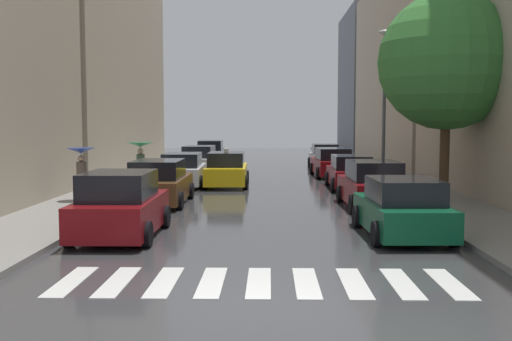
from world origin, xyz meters
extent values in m
cube|color=#3A3A3D|center=(0.00, 24.00, -0.02)|extent=(28.00, 72.00, 0.04)
cube|color=gray|center=(-6.50, 24.00, 0.07)|extent=(3.00, 72.00, 0.15)
cube|color=gray|center=(6.50, 24.00, 0.07)|extent=(3.00, 72.00, 0.15)
cube|color=silver|center=(-3.60, 1.64, 0.01)|extent=(0.45, 2.20, 0.01)
cube|color=silver|center=(-2.70, 1.64, 0.01)|extent=(0.45, 2.20, 0.01)
cube|color=silver|center=(-1.80, 1.64, 0.01)|extent=(0.45, 2.20, 0.01)
cube|color=silver|center=(-0.90, 1.64, 0.01)|extent=(0.45, 2.20, 0.01)
cube|color=silver|center=(0.00, 1.64, 0.01)|extent=(0.45, 2.20, 0.01)
cube|color=silver|center=(0.90, 1.64, 0.01)|extent=(0.45, 2.20, 0.01)
cube|color=silver|center=(1.80, 1.64, 0.01)|extent=(0.45, 2.20, 0.01)
cube|color=silver|center=(2.70, 1.64, 0.01)|extent=(0.45, 2.20, 0.01)
cube|color=silver|center=(3.60, 1.64, 0.01)|extent=(0.45, 2.20, 0.01)
cube|color=#B2A38C|center=(-11.00, 27.09, 9.33)|extent=(6.00, 19.67, 18.67)
cube|color=#B2A38C|center=(11.00, 34.12, 6.78)|extent=(6.00, 21.70, 13.56)
cube|color=slate|center=(11.00, 52.64, 7.09)|extent=(6.00, 13.21, 14.19)
cube|color=maroon|center=(-3.74, 6.11, 0.61)|extent=(1.93, 4.14, 0.87)
cube|color=black|center=(-3.74, 5.91, 1.40)|extent=(1.68, 2.28, 0.71)
cylinder|color=black|center=(-4.70, 7.47, 0.32)|extent=(0.23, 0.64, 0.64)
cylinder|color=black|center=(-2.81, 7.48, 0.32)|extent=(0.23, 0.64, 0.64)
cylinder|color=black|center=(-4.68, 4.75, 0.32)|extent=(0.23, 0.64, 0.64)
cylinder|color=black|center=(-2.78, 4.76, 0.32)|extent=(0.23, 0.64, 0.64)
cube|color=brown|center=(-3.90, 12.50, 0.58)|extent=(1.96, 4.56, 0.81)
cube|color=black|center=(-3.89, 12.27, 1.32)|extent=(1.72, 2.51, 0.66)
cylinder|color=black|center=(-4.87, 14.00, 0.32)|extent=(0.22, 0.64, 0.64)
cylinder|color=black|center=(-2.94, 14.01, 0.32)|extent=(0.22, 0.64, 0.64)
cylinder|color=black|center=(-4.86, 10.99, 0.32)|extent=(0.22, 0.64, 0.64)
cylinder|color=black|center=(-2.92, 11.00, 0.32)|extent=(0.22, 0.64, 0.64)
cube|color=silver|center=(-3.93, 18.81, 0.56)|extent=(2.02, 4.71, 0.77)
cube|color=black|center=(-3.92, 18.58, 1.26)|extent=(1.73, 2.61, 0.63)
cylinder|color=black|center=(-4.92, 20.32, 0.32)|extent=(0.24, 0.65, 0.64)
cylinder|color=black|center=(-3.03, 20.37, 0.32)|extent=(0.24, 0.65, 0.64)
cylinder|color=black|center=(-4.83, 17.24, 0.32)|extent=(0.24, 0.65, 0.64)
cylinder|color=black|center=(-2.94, 17.30, 0.32)|extent=(0.24, 0.65, 0.64)
cube|color=silver|center=(-3.88, 25.30, 0.59)|extent=(1.98, 4.45, 0.82)
cube|color=black|center=(-3.89, 25.08, 1.33)|extent=(1.70, 2.47, 0.67)
cylinder|color=black|center=(-4.77, 26.78, 0.32)|extent=(0.24, 0.65, 0.64)
cylinder|color=black|center=(-2.92, 26.73, 0.32)|extent=(0.24, 0.65, 0.64)
cylinder|color=black|center=(-4.85, 23.87, 0.32)|extent=(0.24, 0.65, 0.64)
cylinder|color=black|center=(-2.99, 23.82, 0.32)|extent=(0.24, 0.65, 0.64)
cube|color=#474C51|center=(-3.85, 31.77, 0.62)|extent=(1.87, 4.67, 0.88)
cube|color=black|center=(-3.84, 31.54, 1.42)|extent=(1.61, 2.58, 0.72)
cylinder|color=black|center=(-4.77, 33.29, 0.32)|extent=(0.23, 0.64, 0.64)
cylinder|color=black|center=(-2.99, 33.32, 0.32)|extent=(0.23, 0.64, 0.64)
cylinder|color=black|center=(-4.71, 30.23, 0.32)|extent=(0.23, 0.64, 0.64)
cylinder|color=black|center=(-2.93, 30.26, 0.32)|extent=(0.23, 0.64, 0.64)
cube|color=#0C4C2D|center=(3.73, 6.34, 0.56)|extent=(2.00, 4.17, 0.76)
cube|color=black|center=(3.73, 6.13, 1.25)|extent=(1.72, 2.31, 0.63)
cylinder|color=black|center=(2.75, 7.67, 0.32)|extent=(0.24, 0.65, 0.64)
cylinder|color=black|center=(4.62, 7.72, 0.32)|extent=(0.24, 0.65, 0.64)
cylinder|color=black|center=(2.83, 4.95, 0.32)|extent=(0.24, 0.65, 0.64)
cylinder|color=black|center=(4.71, 5.01, 0.32)|extent=(0.24, 0.65, 0.64)
cube|color=maroon|center=(3.86, 11.73, 0.59)|extent=(1.99, 4.39, 0.83)
cube|color=black|center=(3.87, 11.51, 1.34)|extent=(1.70, 2.44, 0.68)
cylinder|color=black|center=(2.89, 13.13, 0.32)|extent=(0.24, 0.65, 0.64)
cylinder|color=black|center=(4.73, 13.19, 0.32)|extent=(0.24, 0.65, 0.64)
cylinder|color=black|center=(2.98, 10.27, 0.32)|extent=(0.24, 0.65, 0.64)
cylinder|color=black|center=(4.83, 10.33, 0.32)|extent=(0.24, 0.65, 0.64)
cube|color=maroon|center=(3.90, 17.78, 0.55)|extent=(1.83, 4.41, 0.75)
cube|color=black|center=(3.90, 17.56, 1.23)|extent=(1.60, 2.43, 0.61)
cylinder|color=black|center=(3.01, 19.24, 0.32)|extent=(0.22, 0.64, 0.64)
cylinder|color=black|center=(4.81, 19.23, 0.32)|extent=(0.22, 0.64, 0.64)
cylinder|color=black|center=(2.99, 16.34, 0.32)|extent=(0.22, 0.64, 0.64)
cylinder|color=black|center=(4.79, 16.33, 0.32)|extent=(0.22, 0.64, 0.64)
cube|color=maroon|center=(3.72, 23.99, 0.57)|extent=(2.11, 4.84, 0.78)
cube|color=black|center=(3.73, 23.75, 1.28)|extent=(1.79, 2.69, 0.64)
cylinder|color=black|center=(2.69, 25.52, 0.32)|extent=(0.25, 0.65, 0.64)
cylinder|color=black|center=(4.60, 25.60, 0.32)|extent=(0.25, 0.65, 0.64)
cylinder|color=black|center=(2.83, 22.38, 0.32)|extent=(0.25, 0.65, 0.64)
cylinder|color=black|center=(4.74, 22.46, 0.32)|extent=(0.25, 0.65, 0.64)
cube|color=#B2B7BF|center=(3.83, 29.81, 0.57)|extent=(1.78, 4.06, 0.79)
cube|color=black|center=(3.84, 29.61, 1.29)|extent=(1.56, 2.24, 0.65)
cylinder|color=black|center=(2.95, 31.14, 0.32)|extent=(0.22, 0.64, 0.64)
cylinder|color=black|center=(4.71, 31.15, 0.32)|extent=(0.22, 0.64, 0.64)
cylinder|color=black|center=(2.96, 28.47, 0.32)|extent=(0.22, 0.64, 0.64)
cylinder|color=black|center=(4.72, 28.48, 0.32)|extent=(0.22, 0.64, 0.64)
cube|color=yellow|center=(-1.83, 18.70, 0.57)|extent=(1.92, 4.39, 0.80)
cube|color=black|center=(-1.83, 18.49, 1.30)|extent=(1.67, 2.42, 0.65)
cube|color=#F2EDCC|center=(-1.83, 18.49, 1.72)|extent=(0.21, 0.36, 0.18)
cylinder|color=black|center=(-2.78, 20.13, 0.32)|extent=(0.23, 0.64, 0.64)
cylinder|color=black|center=(-0.93, 20.16, 0.32)|extent=(0.23, 0.64, 0.64)
cylinder|color=black|center=(-2.73, 17.25, 0.32)|extent=(0.23, 0.64, 0.64)
cylinder|color=black|center=(-0.89, 17.28, 0.32)|extent=(0.23, 0.64, 0.64)
cylinder|color=navy|center=(-6.74, 12.31, 0.55)|extent=(0.28, 0.28, 0.80)
cylinder|color=brown|center=(-6.74, 12.31, 1.26)|extent=(0.36, 0.36, 0.63)
sphere|color=tan|center=(-6.74, 12.31, 1.70)|extent=(0.25, 0.25, 0.25)
cone|color=navy|center=(-6.74, 12.31, 1.99)|extent=(1.01, 1.01, 0.20)
cylinder|color=#333338|center=(-6.74, 12.31, 1.63)|extent=(0.02, 0.02, 0.73)
cylinder|color=gray|center=(-5.49, 16.70, 0.56)|extent=(0.28, 0.28, 0.82)
cylinder|color=#38513D|center=(-5.49, 16.70, 1.30)|extent=(0.36, 0.36, 0.65)
sphere|color=tan|center=(-5.49, 16.70, 1.76)|extent=(0.26, 0.26, 0.26)
cone|color=#19723F|center=(-5.49, 16.70, 2.05)|extent=(1.19, 1.19, 0.20)
cylinder|color=#333338|center=(-5.49, 16.70, 1.67)|extent=(0.02, 0.02, 0.75)
cylinder|color=#513823|center=(6.79, 13.07, 1.64)|extent=(0.36, 0.36, 2.97)
sphere|color=#387C36|center=(6.79, 13.07, 5.29)|extent=(5.09, 5.09, 5.09)
cylinder|color=#595B60|center=(5.55, 18.62, 3.59)|extent=(0.16, 0.16, 6.88)
ellipsoid|color=beige|center=(5.55, 18.62, 7.18)|extent=(0.60, 0.28, 0.24)
camera|label=1|loc=(0.19, -9.49, 3.05)|focal=41.91mm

